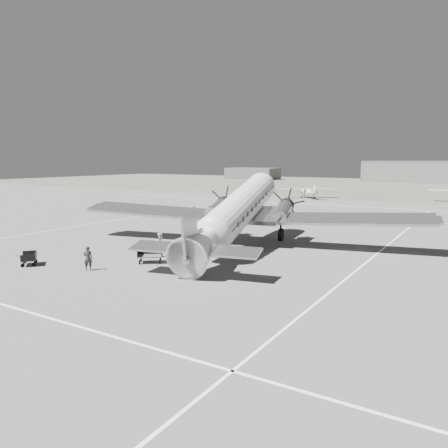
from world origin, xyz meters
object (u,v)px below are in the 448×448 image
(baggage_cart_far, at_px, (29,259))
(ground_crew, at_px, (88,258))
(baggage_cart_near, at_px, (150,256))
(ramp_agent, at_px, (161,245))
(dc3_airliner, at_px, (237,213))
(passenger, at_px, (186,243))
(shed_secondary, at_px, (253,174))
(hangar_main, at_px, (438,172))
(light_plane_left, at_px, (308,193))

(baggage_cart_far, distance_m, ground_crew, 4.59)
(baggage_cart_near, bearing_deg, ramp_agent, 71.37)
(dc3_airliner, distance_m, passenger, 4.96)
(shed_secondary, distance_m, ground_crew, 132.99)
(ground_crew, relative_size, ramp_agent, 0.88)
(hangar_main, xyz_separation_m, baggage_cart_far, (-12.01, -128.33, -2.88))
(dc3_airliner, height_order, passenger, dc3_airliner)
(light_plane_left, bearing_deg, baggage_cart_near, -118.29)
(passenger, bearing_deg, baggage_cart_near, 150.89)
(hangar_main, height_order, shed_secondary, hangar_main)
(hangar_main, relative_size, passenger, 21.89)
(baggage_cart_near, xyz_separation_m, baggage_cart_far, (-6.44, -4.73, -0.07))
(hangar_main, height_order, ramp_agent, hangar_main)
(dc3_airliner, bearing_deg, baggage_cart_far, -139.72)
(shed_secondary, relative_size, passenger, 9.38)
(shed_secondary, bearing_deg, ground_crew, -66.78)
(ramp_agent, bearing_deg, ground_crew, 176.16)
(shed_secondary, bearing_deg, hangar_main, 4.76)
(ramp_agent, bearing_deg, baggage_cart_far, 149.17)
(hangar_main, height_order, light_plane_left, hangar_main)
(passenger, bearing_deg, light_plane_left, -4.62)
(shed_secondary, distance_m, baggage_cart_far, 132.34)
(baggage_cart_near, distance_m, ground_crew, 4.15)
(shed_secondary, relative_size, light_plane_left, 1.85)
(baggage_cart_near, height_order, ramp_agent, ramp_agent)
(hangar_main, bearing_deg, ramp_agent, -92.86)
(dc3_airliner, height_order, ramp_agent, dc3_airliner)
(dc3_airliner, height_order, light_plane_left, dc3_airliner)
(shed_secondary, xyz_separation_m, ground_crew, (52.43, -122.22, -1.22))
(baggage_cart_near, height_order, ground_crew, ground_crew)
(hangar_main, xyz_separation_m, ramp_agent, (-6.09, -121.83, -2.42))
(dc3_airliner, relative_size, ground_crew, 19.06)
(hangar_main, bearing_deg, baggage_cart_near, -92.58)
(hangar_main, distance_m, ramp_agent, 122.00)
(baggage_cart_far, xyz_separation_m, passenger, (7.20, 7.85, 0.53))
(baggage_cart_far, xyz_separation_m, ground_crew, (4.44, 1.11, 0.35))
(light_plane_left, xyz_separation_m, baggage_cart_near, (8.84, -53.58, -0.51))
(hangar_main, xyz_separation_m, baggage_cart_near, (-5.57, -123.59, -2.81))
(light_plane_left, relative_size, baggage_cart_near, 5.56)
(dc3_airliner, relative_size, light_plane_left, 3.05)
(shed_secondary, bearing_deg, ramp_agent, -65.23)
(baggage_cart_near, distance_m, ramp_agent, 1.88)
(ground_crew, xyz_separation_m, passenger, (2.76, 6.74, 0.18))
(hangar_main, relative_size, baggage_cart_near, 24.03)
(dc3_airliner, xyz_separation_m, baggage_cart_near, (-2.65, -7.30, -2.33))
(ground_crew, xyz_separation_m, ramp_agent, (1.48, 5.39, 0.11))
(shed_secondary, xyz_separation_m, ramp_agent, (53.91, -116.83, -1.12))
(hangar_main, distance_m, baggage_cart_far, 128.92)
(baggage_cart_far, distance_m, ramp_agent, 8.80)
(dc3_airliner, xyz_separation_m, passenger, (-1.89, -4.18, -1.86))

